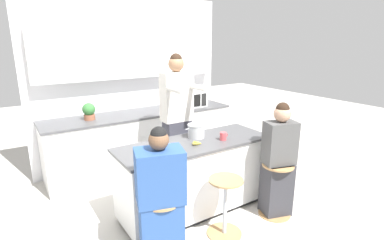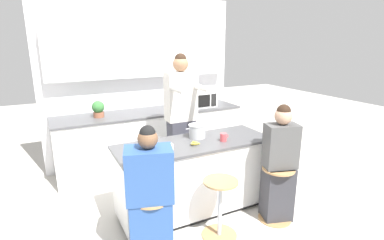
{
  "view_description": "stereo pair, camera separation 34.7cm",
  "coord_description": "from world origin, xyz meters",
  "px_view_note": "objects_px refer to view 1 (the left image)",
  "views": [
    {
      "loc": [
        -1.83,
        -2.75,
        2.04
      ],
      "look_at": [
        0.0,
        0.07,
        1.13
      ],
      "focal_mm": 28.0,
      "sensor_mm": 36.0,
      "label": 1
    },
    {
      "loc": [
        -1.53,
        -2.92,
        2.04
      ],
      "look_at": [
        0.0,
        0.07,
        1.13
      ],
      "focal_mm": 28.0,
      "sensor_mm": 36.0,
      "label": 2
    }
  ],
  "objects_px": {
    "bar_stool_rightmost": "(276,188)",
    "person_cooking": "(177,124)",
    "bar_stool_center": "(225,205)",
    "coffee_cup_near": "(223,136)",
    "bar_stool_leftmost": "(162,228)",
    "banana_bunch": "(196,143)",
    "potted_plant": "(89,111)",
    "fruit_bowl": "(168,148)",
    "person_seated_near": "(278,164)",
    "kitchen_island": "(195,176)",
    "cooking_pot": "(196,131)",
    "person_wrapped_blanket": "(161,202)",
    "microwave": "(189,99)"
  },
  "relations": [
    {
      "from": "kitchen_island",
      "to": "banana_bunch",
      "type": "distance_m",
      "value": 0.47
    },
    {
      "from": "bar_stool_center",
      "to": "cooking_pot",
      "type": "relative_size",
      "value": 2.14
    },
    {
      "from": "bar_stool_center",
      "to": "person_cooking",
      "type": "xyz_separation_m",
      "value": [
        0.12,
        1.2,
        0.59
      ]
    },
    {
      "from": "bar_stool_leftmost",
      "to": "banana_bunch",
      "type": "distance_m",
      "value": 1.01
    },
    {
      "from": "person_cooking",
      "to": "cooking_pot",
      "type": "xyz_separation_m",
      "value": [
        -0.02,
        -0.5,
        0.03
      ]
    },
    {
      "from": "person_cooking",
      "to": "cooking_pot",
      "type": "height_order",
      "value": "person_cooking"
    },
    {
      "from": "bar_stool_center",
      "to": "person_cooking",
      "type": "bearing_deg",
      "value": 84.16
    },
    {
      "from": "person_cooking",
      "to": "potted_plant",
      "type": "height_order",
      "value": "person_cooking"
    },
    {
      "from": "fruit_bowl",
      "to": "microwave",
      "type": "xyz_separation_m",
      "value": [
        1.24,
        1.54,
        0.15
      ]
    },
    {
      "from": "person_seated_near",
      "to": "cooking_pot",
      "type": "bearing_deg",
      "value": 150.18
    },
    {
      "from": "cooking_pot",
      "to": "potted_plant",
      "type": "xyz_separation_m",
      "value": [
        -0.91,
        1.39,
        0.09
      ]
    },
    {
      "from": "bar_stool_leftmost",
      "to": "bar_stool_rightmost",
      "type": "height_order",
      "value": "same"
    },
    {
      "from": "banana_bunch",
      "to": "microwave",
      "type": "distance_m",
      "value": 1.8
    },
    {
      "from": "kitchen_island",
      "to": "microwave",
      "type": "height_order",
      "value": "microwave"
    },
    {
      "from": "bar_stool_leftmost",
      "to": "person_wrapped_blanket",
      "type": "relative_size",
      "value": 0.48
    },
    {
      "from": "person_cooking",
      "to": "cooking_pot",
      "type": "bearing_deg",
      "value": -90.8
    },
    {
      "from": "banana_bunch",
      "to": "person_seated_near",
      "type": "bearing_deg",
      "value": -31.25
    },
    {
      "from": "kitchen_island",
      "to": "person_seated_near",
      "type": "distance_m",
      "value": 0.99
    },
    {
      "from": "kitchen_island",
      "to": "coffee_cup_near",
      "type": "height_order",
      "value": "coffee_cup_near"
    },
    {
      "from": "bar_stool_center",
      "to": "coffee_cup_near",
      "type": "xyz_separation_m",
      "value": [
        0.32,
        0.45,
        0.58
      ]
    },
    {
      "from": "bar_stool_rightmost",
      "to": "microwave",
      "type": "height_order",
      "value": "microwave"
    },
    {
      "from": "person_cooking",
      "to": "coffee_cup_near",
      "type": "relative_size",
      "value": 16.89
    },
    {
      "from": "fruit_bowl",
      "to": "potted_plant",
      "type": "distance_m",
      "value": 1.65
    },
    {
      "from": "kitchen_island",
      "to": "potted_plant",
      "type": "height_order",
      "value": "potted_plant"
    },
    {
      "from": "kitchen_island",
      "to": "bar_stool_center",
      "type": "bearing_deg",
      "value": -90.0
    },
    {
      "from": "person_cooking",
      "to": "coffee_cup_near",
      "type": "bearing_deg",
      "value": -73.85
    },
    {
      "from": "fruit_bowl",
      "to": "kitchen_island",
      "type": "bearing_deg",
      "value": 10.74
    },
    {
      "from": "person_wrapped_blanket",
      "to": "coffee_cup_near",
      "type": "distance_m",
      "value": 1.21
    },
    {
      "from": "bar_stool_rightmost",
      "to": "fruit_bowl",
      "type": "xyz_separation_m",
      "value": [
        -1.14,
        0.53,
        0.57
      ]
    },
    {
      "from": "bar_stool_rightmost",
      "to": "person_seated_near",
      "type": "relative_size",
      "value": 0.47
    },
    {
      "from": "cooking_pot",
      "to": "banana_bunch",
      "type": "distance_m",
      "value": 0.27
    },
    {
      "from": "person_seated_near",
      "to": "coffee_cup_near",
      "type": "height_order",
      "value": "person_seated_near"
    },
    {
      "from": "kitchen_island",
      "to": "bar_stool_leftmost",
      "type": "height_order",
      "value": "kitchen_island"
    },
    {
      "from": "person_cooking",
      "to": "person_wrapped_blanket",
      "type": "relative_size",
      "value": 1.4
    },
    {
      "from": "person_seated_near",
      "to": "banana_bunch",
      "type": "height_order",
      "value": "person_seated_near"
    },
    {
      "from": "bar_stool_rightmost",
      "to": "microwave",
      "type": "relative_size",
      "value": 1.21
    },
    {
      "from": "bar_stool_center",
      "to": "potted_plant",
      "type": "bearing_deg",
      "value": 111.06
    },
    {
      "from": "coffee_cup_near",
      "to": "person_wrapped_blanket",
      "type": "bearing_deg",
      "value": -156.65
    },
    {
      "from": "bar_stool_rightmost",
      "to": "person_cooking",
      "type": "distance_m",
      "value": 1.51
    },
    {
      "from": "bar_stool_center",
      "to": "cooking_pot",
      "type": "bearing_deg",
      "value": 81.68
    },
    {
      "from": "person_wrapped_blanket",
      "to": "person_seated_near",
      "type": "xyz_separation_m",
      "value": [
        1.54,
        0.0,
        0.0
      ]
    },
    {
      "from": "bar_stool_center",
      "to": "person_seated_near",
      "type": "height_order",
      "value": "person_seated_near"
    },
    {
      "from": "bar_stool_leftmost",
      "to": "banana_bunch",
      "type": "bearing_deg",
      "value": 34.72
    },
    {
      "from": "coffee_cup_near",
      "to": "bar_stool_leftmost",
      "type": "bearing_deg",
      "value": -157.1
    },
    {
      "from": "kitchen_island",
      "to": "fruit_bowl",
      "type": "relative_size",
      "value": 10.73
    },
    {
      "from": "bar_stool_center",
      "to": "person_wrapped_blanket",
      "type": "distance_m",
      "value": 0.81
    },
    {
      "from": "bar_stool_leftmost",
      "to": "fruit_bowl",
      "type": "height_order",
      "value": "fruit_bowl"
    },
    {
      "from": "fruit_bowl",
      "to": "banana_bunch",
      "type": "relative_size",
      "value": 1.3
    },
    {
      "from": "kitchen_island",
      "to": "coffee_cup_near",
      "type": "xyz_separation_m",
      "value": [
        0.32,
        -0.12,
        0.48
      ]
    },
    {
      "from": "cooking_pot",
      "to": "banana_bunch",
      "type": "relative_size",
      "value": 2.27
    }
  ]
}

